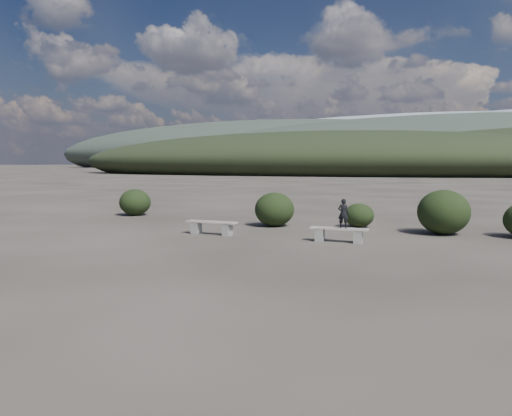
% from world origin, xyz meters
% --- Properties ---
extents(ground, '(1200.00, 1200.00, 0.00)m').
position_xyz_m(ground, '(0.00, 0.00, 0.00)').
color(ground, '#2C2822').
rests_on(ground, ground).
extents(bench_left, '(1.70, 0.39, 0.42)m').
position_xyz_m(bench_left, '(-2.79, 5.56, 0.26)').
color(bench_left, gray).
rests_on(bench_left, ground).
extents(bench_right, '(1.67, 0.44, 0.41)m').
position_xyz_m(bench_right, '(1.28, 5.62, 0.25)').
color(bench_right, gray).
rests_on(bench_right, ground).
extents(seated_person, '(0.31, 0.21, 0.84)m').
position_xyz_m(seated_person, '(1.40, 5.63, 0.83)').
color(seated_person, black).
rests_on(seated_person, bench_right).
extents(shrub_b, '(1.42, 1.42, 1.22)m').
position_xyz_m(shrub_b, '(-1.71, 8.29, 0.61)').
color(shrub_b, black).
rests_on(shrub_b, ground).
extents(shrub_c, '(1.05, 1.05, 0.84)m').
position_xyz_m(shrub_c, '(1.13, 9.20, 0.42)').
color(shrub_c, black).
rests_on(shrub_c, ground).
extents(shrub_d, '(1.62, 1.62, 1.42)m').
position_xyz_m(shrub_d, '(3.95, 8.48, 0.71)').
color(shrub_d, black).
rests_on(shrub_d, ground).
extents(shrub_f, '(1.35, 1.35, 1.14)m').
position_xyz_m(shrub_f, '(-8.60, 9.43, 0.57)').
color(shrub_f, black).
rests_on(shrub_f, ground).
extents(mountain_ridges, '(500.00, 400.00, 56.00)m').
position_xyz_m(mountain_ridges, '(-7.48, 339.06, 10.84)').
color(mountain_ridges, black).
rests_on(mountain_ridges, ground).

